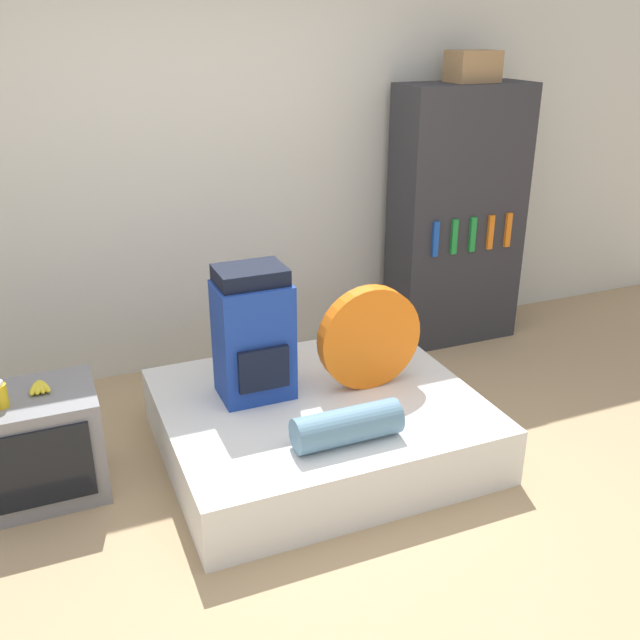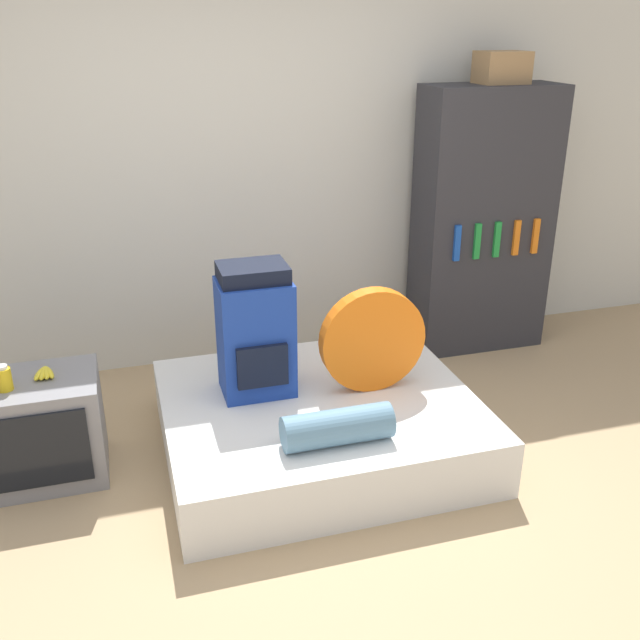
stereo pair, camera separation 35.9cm
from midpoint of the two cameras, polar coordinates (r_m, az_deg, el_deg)
The scene contains 11 objects.
ground_plane at distance 3.42m, azimuth 3.11°, elevation -16.34°, with size 16.00×16.00×0.00m, color tan.
wall_back at distance 4.62m, azimuth -4.79°, elevation 12.14°, with size 8.00×0.05×2.60m.
bed at distance 3.86m, azimuth 2.61°, elevation -8.35°, with size 1.62×1.40×0.31m.
backpack at distance 3.71m, azimuth -2.43°, elevation -1.02°, with size 0.38×0.32×0.71m.
tent_bag at distance 3.79m, azimuth 6.92°, elevation -1.65°, with size 0.57×0.09×0.57m.
sleeping_roll at distance 3.38m, azimuth 4.48°, elevation -8.62°, with size 0.53×0.17×0.17m.
television at distance 3.80m, azimuth -19.03°, elevation -8.32°, with size 0.61×0.48×0.54m.
canister at distance 3.60m, azimuth -21.42°, elevation -4.45°, with size 0.07×0.07×0.13m.
banana_bunch at distance 3.70m, azimuth -18.62°, elevation -4.10°, with size 0.11×0.15×0.03m.
bookshelf at distance 5.03m, azimuth 14.91°, elevation 7.57°, with size 0.90×0.41×1.78m.
cardboard_box at distance 4.90m, azimuth 16.52°, elevation 18.80°, with size 0.30×0.23×0.19m.
Camera 2 is at (-0.75, -2.54, 2.17)m, focal length 40.00 mm.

